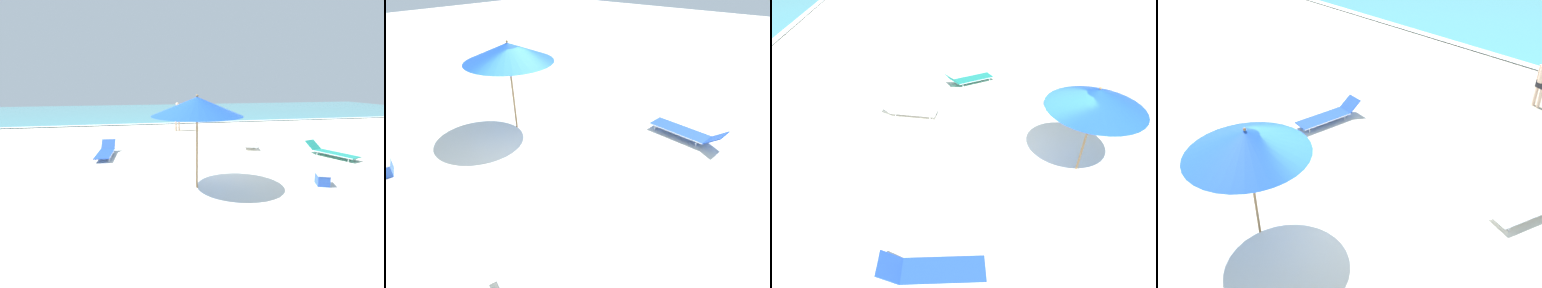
% 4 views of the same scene
% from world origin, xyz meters
% --- Properties ---
extents(ground_plane, '(60.00, 60.00, 0.16)m').
position_xyz_m(ground_plane, '(0.00, 0.01, -0.08)').
color(ground_plane, silver).
extents(beach_umbrella, '(2.56, 2.56, 2.68)m').
position_xyz_m(beach_umbrella, '(-0.77, -1.47, 2.34)').
color(beach_umbrella, '#9E7547').
rests_on(beach_umbrella, ground_plane).
extents(sun_lounger_under_umbrella, '(0.79, 2.22, 0.53)m').
position_xyz_m(sun_lounger_under_umbrella, '(-3.60, 2.90, 0.21)').
color(sun_lounger_under_umbrella, blue).
rests_on(sun_lounger_under_umbrella, ground_plane).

